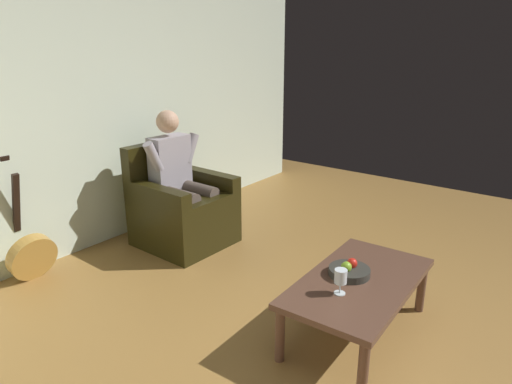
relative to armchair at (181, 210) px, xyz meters
The scene contains 8 objects.
ground_plane 2.60m from the armchair, 79.45° to the left, with size 7.57×7.57×0.00m, color olive.
wall_back 1.24m from the armchair, 54.07° to the right, with size 6.24×0.06×2.55m, color silver.
armchair is the anchor object (origin of this frame).
person_seated 0.35m from the armchair, 88.36° to the left, with size 0.65×0.63×1.26m.
coffee_table 2.01m from the armchair, 80.06° to the left, with size 1.16×0.66×0.40m.
guitar 1.33m from the armchair, 19.90° to the right, with size 0.39×0.33×1.02m.
wine_glass_near 2.05m from the armchair, 73.63° to the left, with size 0.08×0.08×0.16m.
fruit_bowl 1.93m from the armchair, 80.14° to the left, with size 0.27×0.27×0.11m.
Camera 1 is at (2.36, 0.49, 1.85)m, focal length 32.13 mm.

